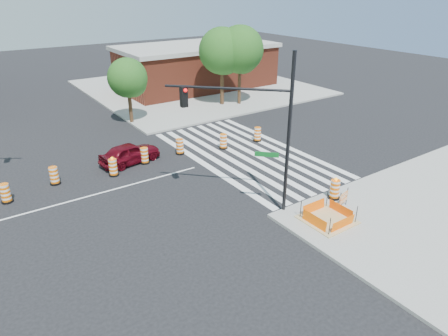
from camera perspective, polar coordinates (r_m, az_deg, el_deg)
The scene contains 20 objects.
ground at distance 22.45m, azimuth -19.90°, elevation -4.14°, with size 120.00×120.00×0.00m, color black.
sidewalk_ne at distance 44.75m, azimuth -3.81°, elevation 11.45°, with size 22.00×22.00×0.15m, color gray.
crosswalk_east at distance 26.72m, azimuth 3.05°, elevation 2.06°, with size 6.75×13.50×0.01m.
lane_centerline at distance 22.45m, azimuth -19.90°, elevation -4.13°, with size 14.00×0.12×0.01m, color silver.
excavation_pit at distance 19.60m, azimuth 14.55°, elevation -7.04°, with size 2.20×2.20×0.90m.
brick_storefront at distance 44.29m, azimuth -3.89°, elevation 14.27°, with size 16.50×8.50×4.60m.
red_coupe at distance 25.75m, azimuth -13.31°, elevation 2.08°, with size 1.56×3.87×1.32m, color #530711.
signal_pole_se at distance 18.33m, azimuth 4.35°, elevation 6.92°, with size 4.22×4.15×7.65m.
pit_drum at distance 21.40m, azimuth 15.53°, elevation -3.02°, with size 0.61×0.61×1.19m.
barricade at distance 20.67m, azimuth 16.71°, elevation -4.11°, with size 0.80×0.23×0.96m.
tree_north_c at distance 32.74m, azimuth -13.54°, elevation 12.12°, with size 3.14×3.09×5.25m.
tree_north_d at distance 36.90m, azimuth -0.25°, elevation 16.02°, with size 4.14×4.14×7.03m.
tree_north_e at distance 37.08m, azimuth 2.31°, elevation 16.21°, with size 4.22×4.22×7.18m.
median_drum_3 at distance 23.47m, azimuth -28.74°, elevation -3.25°, with size 0.60×0.60×1.02m.
median_drum_4 at distance 24.40m, azimuth -23.09°, elevation -1.07°, with size 0.60×0.60×1.02m.
median_drum_5 at distance 24.34m, azimuth -15.55°, elevation 0.03°, with size 0.60×0.60×1.18m.
median_drum_6 at distance 25.58m, azimuth -11.29°, elevation 1.68°, with size 0.60×0.60×1.02m.
median_drum_7 at distance 26.69m, azimuth -6.33°, elevation 3.00°, with size 0.60×0.60×1.02m.
median_drum_8 at distance 27.42m, azimuth -0.09°, elevation 3.76°, with size 0.60×0.60×1.02m.
median_drum_9 at distance 28.86m, azimuth 4.81°, elevation 4.76°, with size 0.60×0.60×1.02m.
Camera 1 is at (-4.12, -19.54, 10.26)m, focal length 32.00 mm.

